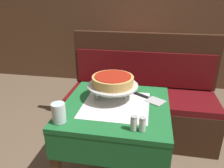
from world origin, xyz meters
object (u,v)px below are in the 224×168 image
at_px(deep_dish_pizza, 113,80).
at_px(pepper_shaker, 142,124).
at_px(dining_table_front, 116,121).
at_px(booth_bench, 141,107).
at_px(salt_shaker, 134,123).
at_px(condiment_caddy, 133,44).
at_px(dining_table_rear, 135,55).
at_px(pizza_server, 147,98).
at_px(pizza_pan_stand, 113,86).
at_px(water_glass_near, 59,113).

distance_m(deep_dish_pizza, pepper_shaker, 0.42).
bearing_deg(deep_dish_pizza, dining_table_front, -67.06).
bearing_deg(deep_dish_pizza, booth_bench, 76.10).
relative_size(salt_shaker, condiment_caddy, 0.53).
xyz_separation_m(dining_table_rear, pizza_server, (0.20, -1.48, 0.10)).
bearing_deg(booth_bench, pizza_server, -84.40).
xyz_separation_m(booth_bench, salt_shaker, (0.00, -1.03, 0.47)).
bearing_deg(pepper_shaker, condiment_caddy, 96.95).
xyz_separation_m(salt_shaker, condiment_caddy, (-0.18, 1.86, 0.01)).
xyz_separation_m(booth_bench, deep_dish_pizza, (-0.17, -0.69, 0.56)).
bearing_deg(dining_table_front, pizza_pan_stand, 112.94).
relative_size(pizza_pan_stand, salt_shaker, 4.12).
relative_size(pizza_pan_stand, deep_dish_pizza, 1.23).
bearing_deg(booth_bench, salt_shaker, -89.73).
xyz_separation_m(booth_bench, pizza_server, (0.06, -0.64, 0.43)).
relative_size(dining_table_rear, salt_shaker, 9.50).
relative_size(booth_bench, pepper_shaker, 18.63).
height_order(dining_table_front, deep_dish_pizza, deep_dish_pizza).
xyz_separation_m(pizza_pan_stand, deep_dish_pizza, (0.00, -0.00, 0.04)).
xyz_separation_m(pepper_shaker, condiment_caddy, (-0.23, 1.86, 0.01)).
xyz_separation_m(dining_table_rear, condiment_caddy, (-0.04, -0.01, 0.15)).
bearing_deg(dining_table_rear, deep_dish_pizza, -91.25).
distance_m(dining_table_front, pizza_server, 0.27).
relative_size(pizza_pan_stand, water_glass_near, 3.01).
distance_m(dining_table_rear, deep_dish_pizza, 1.54).
relative_size(deep_dish_pizza, condiment_caddy, 1.78).
xyz_separation_m(booth_bench, pepper_shaker, (0.05, -1.03, 0.47)).
bearing_deg(pizza_pan_stand, salt_shaker, -63.24).
relative_size(pizza_pan_stand, pizza_server, 1.27).
height_order(deep_dish_pizza, condiment_caddy, same).
bearing_deg(pizza_pan_stand, deep_dish_pizza, -90.00).
xyz_separation_m(pizza_server, condiment_caddy, (-0.24, 1.47, 0.04)).
bearing_deg(booth_bench, pizza_pan_stand, -103.90).
bearing_deg(pizza_server, water_glass_near, -140.97).
xyz_separation_m(booth_bench, water_glass_near, (-0.41, -1.03, 0.49)).
xyz_separation_m(dining_table_front, pizza_pan_stand, (-0.04, 0.09, 0.22)).
relative_size(booth_bench, pizza_server, 5.49).
xyz_separation_m(dining_table_rear, deep_dish_pizza, (-0.03, -1.52, 0.23)).
distance_m(dining_table_rear, water_glass_near, 1.89).
distance_m(dining_table_front, dining_table_rear, 1.61).
distance_m(booth_bench, water_glass_near, 1.21).
bearing_deg(dining_table_rear, water_glass_near, -98.44).
height_order(deep_dish_pizza, pizza_server, deep_dish_pizza).
bearing_deg(pizza_server, condiment_caddy, 99.26).
height_order(dining_table_front, salt_shaker, salt_shaker).
xyz_separation_m(water_glass_near, condiment_caddy, (0.24, 1.86, -0.01)).
xyz_separation_m(deep_dish_pizza, pepper_shaker, (0.22, -0.35, -0.09)).
height_order(pizza_pan_stand, condiment_caddy, condiment_caddy).
relative_size(dining_table_front, pepper_shaker, 9.28).
distance_m(dining_table_front, pepper_shaker, 0.36).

